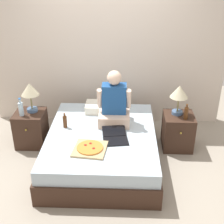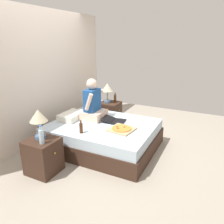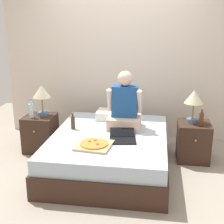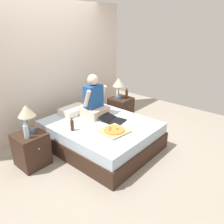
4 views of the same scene
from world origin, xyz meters
TOP-DOWN VIEW (x-y plane):
  - ground_plane at (0.00, 0.00)m, footprint 5.87×5.87m
  - wall_back at (0.00, 1.31)m, footprint 3.87×0.12m
  - bed at (0.00, 0.00)m, footprint 1.51×1.89m
  - nightstand_left at (-1.12, 0.42)m, footprint 0.44×0.47m
  - lamp_on_left_nightstand at (-1.08, 0.47)m, footprint 0.26×0.26m
  - water_bottle at (-1.20, 0.33)m, footprint 0.07×0.07m
  - nightstand_right at (1.12, 0.42)m, footprint 0.44×0.47m
  - lamp_on_right_nightstand at (1.09, 0.47)m, footprint 0.26×0.26m
  - beer_bottle at (1.19, 0.32)m, footprint 0.06×0.06m
  - pillow at (-0.03, 0.67)m, footprint 0.52×0.34m
  - person_seated at (0.16, 0.30)m, footprint 0.47×0.40m
  - laptop at (0.19, -0.16)m, footprint 0.38×0.46m
  - pizza_box at (-0.12, -0.42)m, footprint 0.44×0.44m
  - beer_bottle_on_bed at (-0.52, 0.13)m, footprint 0.06×0.06m

SIDE VIEW (x-z plane):
  - ground_plane at x=0.00m, z-range 0.00..0.00m
  - bed at x=0.00m, z-range 0.00..0.47m
  - nightstand_left at x=-1.12m, z-range 0.00..0.54m
  - nightstand_right at x=1.12m, z-range 0.00..0.54m
  - pizza_box at x=-0.12m, z-range 0.47..0.51m
  - laptop at x=0.19m, z-range 0.45..0.53m
  - pillow at x=-0.03m, z-range 0.47..0.59m
  - beer_bottle_on_bed at x=-0.52m, z-range 0.45..0.67m
  - beer_bottle at x=1.19m, z-range 0.52..0.75m
  - water_bottle at x=-1.20m, z-range 0.51..0.79m
  - person_seated at x=0.16m, z-range 0.37..1.15m
  - lamp_on_left_nightstand at x=-1.08m, z-range 0.64..1.09m
  - lamp_on_right_nightstand at x=1.09m, z-range 0.64..1.09m
  - wall_back at x=0.00m, z-range 0.00..2.50m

